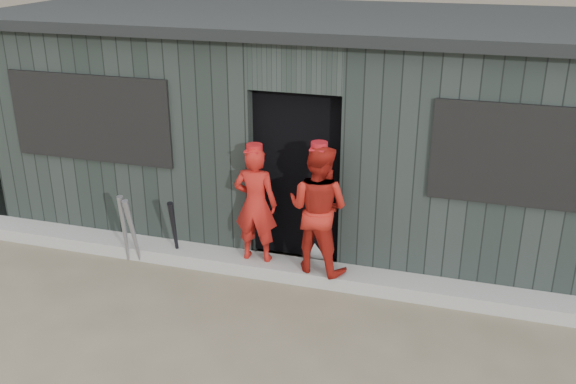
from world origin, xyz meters
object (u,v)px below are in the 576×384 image
(bat_mid, at_px, (133,232))
(dugout, at_px, (327,122))
(player_grey_back, at_px, (320,215))
(player_red_right, at_px, (318,209))
(bat_right, at_px, (174,231))
(player_red_left, at_px, (256,204))
(bat_left, at_px, (124,229))

(bat_mid, distance_m, dugout, 2.75)
(bat_mid, height_order, player_grey_back, player_grey_back)
(player_red_right, bearing_deg, bat_right, 15.50)
(bat_right, height_order, dugout, dugout)
(player_red_left, height_order, dugout, dugout)
(bat_mid, xyz_separation_m, bat_right, (0.42, 0.19, -0.02))
(bat_right, distance_m, dugout, 2.37)
(bat_mid, xyz_separation_m, player_red_right, (2.05, 0.26, 0.43))
(bat_left, distance_m, player_grey_back, 2.20)
(bat_left, height_order, player_red_right, player_red_right)
(bat_left, height_order, dugout, dugout)
(bat_left, height_order, bat_mid, bat_left)
(bat_mid, relative_size, player_red_right, 0.61)
(bat_left, bearing_deg, player_red_left, 9.87)
(bat_mid, xyz_separation_m, player_grey_back, (1.95, 0.75, 0.14))
(bat_left, distance_m, bat_right, 0.56)
(player_red_left, xyz_separation_m, dugout, (0.38, 1.66, 0.49))
(bat_left, bearing_deg, player_red_right, 6.00)
(bat_mid, bearing_deg, player_grey_back, 20.98)
(bat_mid, xyz_separation_m, dugout, (1.73, 1.95, 0.87))
(bat_right, height_order, player_red_right, player_red_right)
(player_red_right, bearing_deg, bat_mid, 20.12)
(bat_right, bearing_deg, dugout, 53.43)
(bat_mid, relative_size, bat_right, 1.06)
(dugout, bearing_deg, bat_left, -133.92)
(bat_mid, xyz_separation_m, player_red_left, (1.35, 0.29, 0.38))
(bat_left, height_order, player_red_left, player_red_left)
(player_red_left, bearing_deg, bat_mid, 9.81)
(bat_mid, height_order, dugout, dugout)
(bat_right, xyz_separation_m, player_grey_back, (1.53, 0.56, 0.16))
(bat_left, distance_m, dugout, 2.80)
(player_red_left, distance_m, dugout, 1.78)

